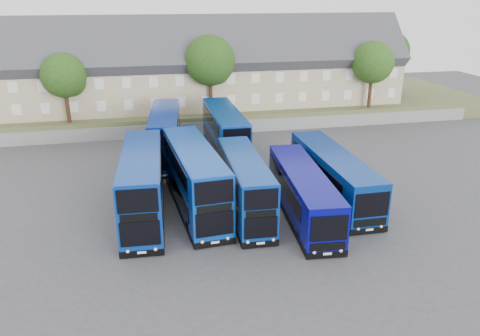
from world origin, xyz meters
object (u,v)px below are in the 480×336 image
at_px(tree_far, 390,53).
at_px(tree_east, 373,64).
at_px(coach_east_a, 303,194).
at_px(tree_west, 65,77).
at_px(dd_front_mid, 195,180).
at_px(dd_front_left, 143,186).
at_px(tree_mid, 211,62).

bearing_deg(tree_far, tree_east, -130.60).
bearing_deg(coach_east_a, tree_west, 133.63).
height_order(dd_front_mid, tree_west, tree_west).
height_order(dd_front_left, tree_west, tree_west).
bearing_deg(dd_front_mid, tree_mid, 72.85).
distance_m(coach_east_a, tree_east, 29.58).
xyz_separation_m(coach_east_a, tree_east, (17.00, 23.53, 5.69)).
bearing_deg(tree_far, tree_mid, -165.96).
xyz_separation_m(coach_east_a, tree_west, (-19.00, 23.53, 5.35)).
xyz_separation_m(coach_east_a, tree_far, (23.00, 30.53, 6.02)).
bearing_deg(dd_front_left, coach_east_a, -8.45).
bearing_deg(tree_far, dd_front_left, -140.70).
distance_m(tree_mid, tree_far, 26.80).
height_order(coach_east_a, tree_mid, tree_mid).
distance_m(tree_west, tree_mid, 16.04).
bearing_deg(tree_east, tree_far, 49.40).
xyz_separation_m(dd_front_left, tree_east, (28.48, 21.22, 5.00)).
bearing_deg(tree_mid, dd_front_left, -111.31).
bearing_deg(tree_west, coach_east_a, -51.07).
bearing_deg(coach_east_a, tree_east, 58.87).
height_order(dd_front_left, dd_front_mid, dd_front_mid).
bearing_deg(dd_front_left, tree_east, 39.61).
distance_m(dd_front_mid, coach_east_a, 8.10).
bearing_deg(tree_west, tree_east, 0.00).
height_order(tree_mid, tree_far, tree_mid).
height_order(tree_west, tree_mid, tree_mid).
distance_m(dd_front_left, tree_west, 22.99).
distance_m(coach_east_a, tree_far, 38.69).
relative_size(tree_east, tree_far, 0.94).
xyz_separation_m(tree_west, tree_east, (36.00, 0.00, 0.34)).
height_order(tree_west, tree_far, tree_far).
xyz_separation_m(dd_front_mid, tree_far, (30.63, 27.90, 5.33)).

